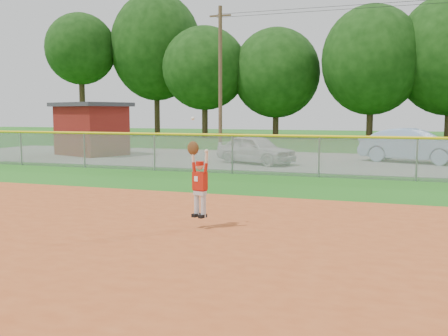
{
  "coord_description": "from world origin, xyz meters",
  "views": [
    {
      "loc": [
        2.54,
        -8.28,
        2.36
      ],
      "look_at": [
        -1.1,
        2.43,
        1.1
      ],
      "focal_mm": 40.0,
      "sensor_mm": 36.0,
      "label": 1
    }
  ],
  "objects_px": {
    "ballplayer": "(199,180)",
    "car_white_a": "(256,149)",
    "utility_shed": "(91,129)",
    "car_blue": "(413,146)"
  },
  "relations": [
    {
      "from": "ballplayer",
      "to": "car_white_a",
      "type": "bearing_deg",
      "value": 100.12
    },
    {
      "from": "car_white_a",
      "to": "utility_shed",
      "type": "relative_size",
      "value": 0.82
    },
    {
      "from": "car_blue",
      "to": "ballplayer",
      "type": "relative_size",
      "value": 2.38
    },
    {
      "from": "car_blue",
      "to": "utility_shed",
      "type": "height_order",
      "value": "utility_shed"
    },
    {
      "from": "utility_shed",
      "to": "car_blue",
      "type": "bearing_deg",
      "value": 3.92
    },
    {
      "from": "utility_shed",
      "to": "ballplayer",
      "type": "height_order",
      "value": "utility_shed"
    },
    {
      "from": "car_white_a",
      "to": "utility_shed",
      "type": "bearing_deg",
      "value": 103.8
    },
    {
      "from": "car_white_a",
      "to": "ballplayer",
      "type": "distance_m",
      "value": 13.01
    },
    {
      "from": "ballplayer",
      "to": "car_blue",
      "type": "bearing_deg",
      "value": 73.81
    },
    {
      "from": "car_blue",
      "to": "utility_shed",
      "type": "xyz_separation_m",
      "value": [
        -16.72,
        -1.15,
        0.66
      ]
    }
  ]
}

